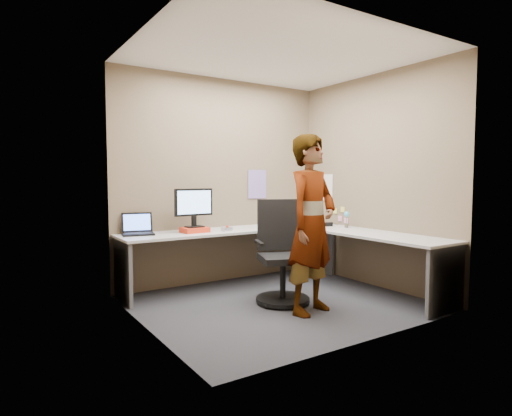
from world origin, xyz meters
TOP-DOWN VIEW (x-y plane):
  - ground at (0.00, 0.00)m, footprint 3.00×3.00m
  - wall_back at (0.00, 1.30)m, footprint 3.00×0.00m
  - wall_right at (1.50, 0.00)m, footprint 0.00×2.70m
  - wall_left at (-1.50, 0.00)m, footprint 0.00×2.70m
  - ceiling at (0.00, 0.00)m, footprint 3.00×3.00m
  - desk at (0.44, 0.39)m, footprint 2.98×2.58m
  - paper_ream at (-0.58, 0.94)m, footprint 0.32×0.24m
  - monitor at (-0.58, 0.96)m, footprint 0.49×0.15m
  - laptop at (-1.21, 1.14)m, footprint 0.40×0.36m
  - trackball_mouse at (-0.19, 0.85)m, footprint 0.12×0.08m
  - origami at (0.36, 0.75)m, footprint 0.10×0.10m
  - stapler at (1.21, 0.55)m, footprint 0.16×0.08m
  - flower at (1.32, 0.31)m, footprint 0.07×0.07m
  - calendar_purple at (0.55, 1.29)m, footprint 0.30×0.01m
  - calendar_white at (1.49, 0.90)m, footprint 0.01×0.28m
  - sticky_note_a at (1.49, 0.55)m, footprint 0.01×0.07m
  - sticky_note_b at (1.49, 0.60)m, footprint 0.01×0.07m
  - sticky_note_c at (1.49, 0.48)m, footprint 0.01×0.07m
  - sticky_note_d at (1.49, 0.70)m, footprint 0.01×0.07m
  - office_chair at (0.06, 0.05)m, footprint 0.65×0.64m
  - person at (0.09, -0.43)m, footprint 0.76×0.61m

SIDE VIEW (x-z plane):
  - ground at x=0.00m, z-range 0.00..0.00m
  - office_chair at x=0.06m, z-range -0.10..1.02m
  - desk at x=0.44m, z-range 0.22..0.95m
  - trackball_mouse at x=-0.19m, z-range 0.72..0.79m
  - stapler at x=1.21m, z-range 0.73..0.78m
  - origami at x=0.36m, z-range 0.73..0.79m
  - paper_ream at x=-0.58m, z-range 0.73..0.79m
  - laptop at x=-1.21m, z-range 0.67..0.92m
  - sticky_note_c at x=1.49m, z-range 0.76..0.84m
  - sticky_note_b at x=1.49m, z-range 0.78..0.86m
  - flower at x=1.32m, z-range 0.77..0.98m
  - person at x=0.09m, z-range 0.00..1.83m
  - sticky_note_d at x=1.49m, z-range 0.88..0.96m
  - sticky_note_a at x=1.49m, z-range 0.91..0.99m
  - monitor at x=-0.58m, z-range 0.83..1.30m
  - calendar_white at x=1.49m, z-range 1.06..1.44m
  - calendar_purple at x=0.55m, z-range 1.10..1.50m
  - wall_back at x=0.00m, z-range -0.15..2.85m
  - wall_right at x=1.50m, z-range 0.00..2.70m
  - wall_left at x=-1.50m, z-range 0.00..2.70m
  - ceiling at x=0.00m, z-range 2.70..2.70m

